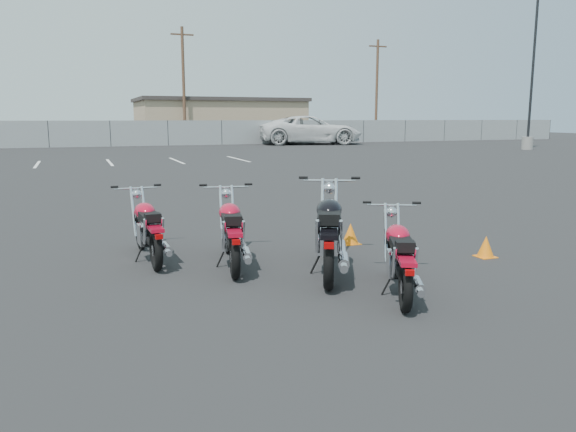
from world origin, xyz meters
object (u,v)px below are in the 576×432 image
object	(u,v)px
motorcycle_second_black	(330,233)
motorcycle_third_red	(232,232)
motorcycle_front_red	(148,229)
motorcycle_rear_red	(400,257)
white_van	(311,122)

from	to	relation	value
motorcycle_second_black	motorcycle_third_red	size ratio (longest dim) A/B	1.10
motorcycle_front_red	motorcycle_rear_red	xyz separation A→B (m)	(2.47, -2.61, -0.01)
motorcycle_rear_red	white_van	world-z (taller)	white_van
motorcycle_second_black	white_van	distance (m)	35.91
motorcycle_second_black	motorcycle_rear_red	distance (m)	1.16
motorcycle_third_red	motorcycle_rear_red	bearing A→B (deg)	-52.52
motorcycle_third_red	motorcycle_rear_red	size ratio (longest dim) A/B	1.11
motorcycle_third_red	white_van	world-z (taller)	white_van
motorcycle_second_black	motorcycle_third_red	distance (m)	1.35
motorcycle_front_red	white_van	bearing A→B (deg)	63.12
motorcycle_third_red	white_van	xyz separation A→B (m)	(14.99, 32.30, 1.23)
motorcycle_second_black	motorcycle_third_red	world-z (taller)	motorcycle_second_black
motorcycle_front_red	motorcycle_rear_red	world-z (taller)	motorcycle_front_red
motorcycle_front_red	motorcycle_rear_red	distance (m)	3.59
motorcycle_front_red	white_van	size ratio (longest dim) A/B	0.22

